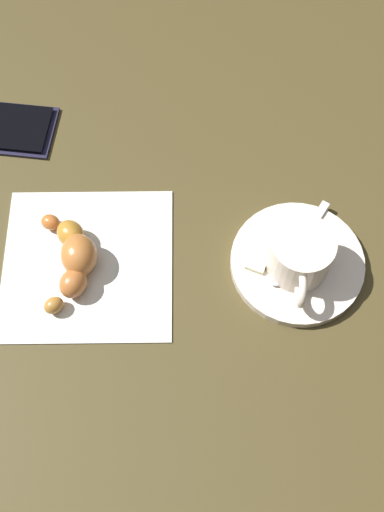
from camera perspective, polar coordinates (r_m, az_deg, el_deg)
The scene contains 7 objects.
ground_plane at distance 0.70m, azimuth -0.39°, elevation 0.23°, with size 1.80×1.80×0.00m, color #443A1D.
saucer at distance 0.70m, azimuth 9.38°, elevation -0.63°, with size 0.15×0.15×0.01m, color beige.
espresso_cup at distance 0.67m, azimuth 9.66°, elevation 0.06°, with size 0.07×0.09×0.05m.
teaspoon at distance 0.69m, azimuth 8.83°, elevation -0.10°, with size 0.08×0.11×0.01m.
sugar_packet at distance 0.70m, azimuth 6.51°, elevation 1.16°, with size 0.07×0.02×0.01m, color beige.
napkin at distance 0.71m, azimuth -9.32°, elevation -0.65°, with size 0.18×0.18×0.00m, color silver.
croissant at distance 0.69m, azimuth -10.53°, elevation -0.07°, with size 0.07×0.12×0.04m.
Camera 1 is at (-0.01, -0.31, 0.63)m, focal length 44.73 mm.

